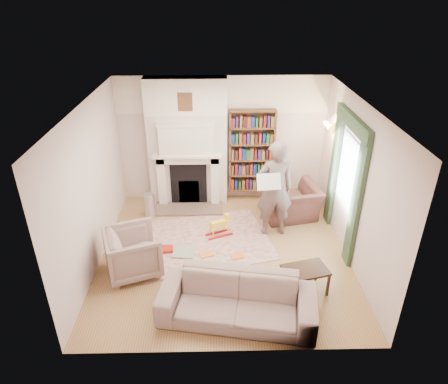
{
  "coord_description": "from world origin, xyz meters",
  "views": [
    {
      "loc": [
        -0.14,
        -6.07,
        4.47
      ],
      "look_at": [
        0.0,
        0.25,
        1.15
      ],
      "focal_mm": 32.0,
      "sensor_mm": 36.0,
      "label": 1
    }
  ],
  "objects_px": {
    "bookcase": "(252,151)",
    "man_reading": "(275,189)",
    "rocking_horse": "(219,226)",
    "armchair_left": "(133,252)",
    "paraffin_heater": "(150,205)",
    "sofa": "(237,300)",
    "coffee_table": "(304,280)",
    "armchair_reading": "(290,202)"
  },
  "relations": [
    {
      "from": "bookcase",
      "to": "paraffin_heater",
      "type": "distance_m",
      "value": 2.51
    },
    {
      "from": "rocking_horse",
      "to": "bookcase",
      "type": "bearing_deg",
      "value": 41.7
    },
    {
      "from": "coffee_table",
      "to": "rocking_horse",
      "type": "distance_m",
      "value": 2.13
    },
    {
      "from": "armchair_left",
      "to": "paraffin_heater",
      "type": "xyz_separation_m",
      "value": [
        0.0,
        1.84,
        -0.13
      ]
    },
    {
      "from": "armchair_reading",
      "to": "man_reading",
      "type": "xyz_separation_m",
      "value": [
        -0.45,
        -0.6,
        0.62
      ]
    },
    {
      "from": "coffee_table",
      "to": "rocking_horse",
      "type": "relative_size",
      "value": 1.35
    },
    {
      "from": "armchair_left",
      "to": "paraffin_heater",
      "type": "relative_size",
      "value": 1.62
    },
    {
      "from": "rocking_horse",
      "to": "man_reading",
      "type": "bearing_deg",
      "value": -17.37
    },
    {
      "from": "man_reading",
      "to": "coffee_table",
      "type": "distance_m",
      "value": 1.92
    },
    {
      "from": "armchair_reading",
      "to": "armchair_left",
      "type": "height_order",
      "value": "armchair_left"
    },
    {
      "from": "paraffin_heater",
      "to": "man_reading",
      "type": "bearing_deg",
      "value": -14.65
    },
    {
      "from": "armchair_left",
      "to": "rocking_horse",
      "type": "bearing_deg",
      "value": -73.97
    },
    {
      "from": "armchair_reading",
      "to": "rocking_horse",
      "type": "bearing_deg",
      "value": 13.37
    },
    {
      "from": "sofa",
      "to": "rocking_horse",
      "type": "xyz_separation_m",
      "value": [
        -0.24,
        2.19,
        -0.11
      ]
    },
    {
      "from": "armchair_left",
      "to": "coffee_table",
      "type": "relative_size",
      "value": 1.27
    },
    {
      "from": "coffee_table",
      "to": "paraffin_heater",
      "type": "xyz_separation_m",
      "value": [
        -2.83,
        2.41,
        0.05
      ]
    },
    {
      "from": "rocking_horse",
      "to": "coffee_table",
      "type": "bearing_deg",
      "value": -73.13
    },
    {
      "from": "bookcase",
      "to": "rocking_horse",
      "type": "height_order",
      "value": "bookcase"
    },
    {
      "from": "paraffin_heater",
      "to": "bookcase",
      "type": "bearing_deg",
      "value": 19.59
    },
    {
      "from": "bookcase",
      "to": "coffee_table",
      "type": "relative_size",
      "value": 2.64
    },
    {
      "from": "man_reading",
      "to": "coffee_table",
      "type": "relative_size",
      "value": 2.8
    },
    {
      "from": "armchair_reading",
      "to": "coffee_table",
      "type": "bearing_deg",
      "value": 74.7
    },
    {
      "from": "paraffin_heater",
      "to": "sofa",
      "type": "bearing_deg",
      "value": -59.86
    },
    {
      "from": "armchair_reading",
      "to": "paraffin_heater",
      "type": "xyz_separation_m",
      "value": [
        -2.99,
        0.06,
        -0.09
      ]
    },
    {
      "from": "paraffin_heater",
      "to": "rocking_horse",
      "type": "distance_m",
      "value": 1.66
    },
    {
      "from": "man_reading",
      "to": "paraffin_heater",
      "type": "bearing_deg",
      "value": -21.41
    },
    {
      "from": "coffee_table",
      "to": "armchair_left",
      "type": "bearing_deg",
      "value": 154.14
    },
    {
      "from": "armchair_left",
      "to": "paraffin_heater",
      "type": "distance_m",
      "value": 1.84
    },
    {
      "from": "bookcase",
      "to": "man_reading",
      "type": "distance_m",
      "value": 1.5
    },
    {
      "from": "armchair_left",
      "to": "man_reading",
      "type": "bearing_deg",
      "value": -85.29
    },
    {
      "from": "bookcase",
      "to": "paraffin_heater",
      "type": "bearing_deg",
      "value": -160.41
    },
    {
      "from": "armchair_left",
      "to": "rocking_horse",
      "type": "xyz_separation_m",
      "value": [
        1.47,
        1.08,
        -0.18
      ]
    },
    {
      "from": "man_reading",
      "to": "armchair_reading",
      "type": "bearing_deg",
      "value": -133.63
    },
    {
      "from": "sofa",
      "to": "armchair_reading",
      "type": "bearing_deg",
      "value": 76.3
    },
    {
      "from": "armchair_reading",
      "to": "rocking_horse",
      "type": "relative_size",
      "value": 2.14
    },
    {
      "from": "coffee_table",
      "to": "armchair_reading",
      "type": "bearing_deg",
      "value": 71.55
    },
    {
      "from": "bookcase",
      "to": "rocking_horse",
      "type": "xyz_separation_m",
      "value": [
        -0.74,
        -1.55,
        -0.95
      ]
    },
    {
      "from": "armchair_left",
      "to": "sofa",
      "type": "bearing_deg",
      "value": -143.02
    },
    {
      "from": "man_reading",
      "to": "coffee_table",
      "type": "height_order",
      "value": "man_reading"
    },
    {
      "from": "paraffin_heater",
      "to": "armchair_reading",
      "type": "bearing_deg",
      "value": -1.21
    },
    {
      "from": "man_reading",
      "to": "paraffin_heater",
      "type": "height_order",
      "value": "man_reading"
    },
    {
      "from": "armchair_reading",
      "to": "bookcase",
      "type": "bearing_deg",
      "value": -58.93
    }
  ]
}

